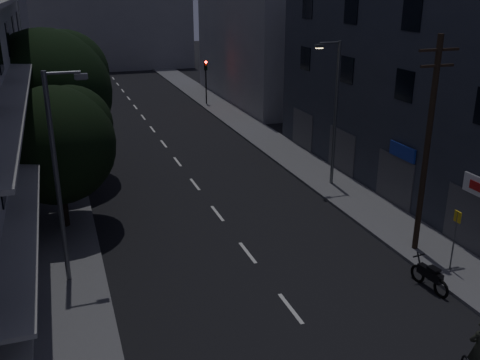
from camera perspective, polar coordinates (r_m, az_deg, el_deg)
ground at (r=35.77m, az=-6.86°, el=2.18°), size 160.00×160.00×0.00m
sidewalk_left at (r=35.05m, az=-18.91°, el=0.97°), size 3.00×90.00×0.15m
sidewalk_right at (r=37.96m, az=4.26°, el=3.43°), size 3.00×90.00×0.15m
lane_markings at (r=41.66m, az=-8.76°, el=4.64°), size 0.15×60.50×0.01m
building_right at (r=29.86m, az=21.17°, el=8.34°), size 6.19×28.00×11.00m
building_far_right at (r=54.03m, az=1.63°, el=15.32°), size 6.00×20.00×13.00m
building_far_end at (r=78.89m, az=-14.48°, el=15.08°), size 24.00×8.00×10.00m
tree_near at (r=25.48m, az=-18.99°, el=4.00°), size 5.37×5.37×6.63m
tree_mid at (r=31.74m, az=-19.75°, el=9.24°), size 7.03×7.03×8.65m
tree_far at (r=42.60m, az=-20.07°, el=9.79°), size 5.22×5.22×6.45m
traffic_signal_far_right at (r=51.88m, az=-3.66°, el=11.32°), size 0.28×0.37×4.10m
traffic_signal_far_left at (r=50.00m, az=-18.69°, el=10.01°), size 0.28×0.37×4.10m
street_lamp_left_near at (r=20.29m, az=-18.73°, el=1.01°), size 1.51×0.25×8.00m
street_lamp_right at (r=30.05m, az=9.99°, el=7.68°), size 1.51×0.25×8.00m
street_lamp_left_far at (r=40.08m, az=-19.02°, el=9.93°), size 1.51×0.25×8.00m
utility_pole at (r=22.92m, az=19.38°, el=3.74°), size 1.80×0.24×9.00m
bus_stop_sign at (r=22.53m, az=22.01°, el=-4.96°), size 0.06×0.35×2.52m
motorcycle at (r=21.72m, az=19.56°, el=-9.70°), size 0.57×1.96×1.26m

